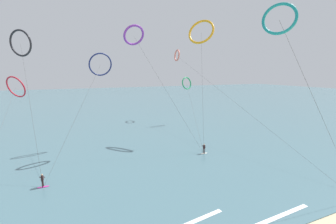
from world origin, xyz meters
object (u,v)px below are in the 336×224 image
Objects in this scene: kite_teal at (280,19)px; kite_coral at (177,55)px; kite_charcoal at (21,43)px; kite_emerald at (187,83)px; kite_amber at (201,32)px; kite_violet at (134,35)px; kite_navy at (100,65)px; surfer_magenta at (43,181)px; surfer_ivory at (204,149)px; kite_crimson at (16,87)px.

kite_coral is at bearing 130.87° from kite_teal.
kite_charcoal is 39.03m from kite_emerald.
kite_amber is 15.06m from kite_violet.
kite_teal reaches higher than kite_navy.
kite_emerald is at bearing 140.85° from surfer_magenta.
kite_violet is at bearing -36.46° from kite_coral.
surfer_ivory and surfer_magenta have the same top height.
kite_violet is at bearing -145.56° from kite_charcoal.
kite_charcoal is at bearing -176.15° from kite_emerald.
surfer_magenta is 0.08× the size of kite_charcoal.
kite_amber is 0.47× the size of kite_coral.
kite_charcoal is 34.85m from kite_teal.
kite_navy is (9.58, 14.74, 14.36)m from surfer_magenta.
kite_amber is 32.03m from kite_charcoal.
surfer_magenta is 0.08× the size of kite_teal.
surfer_ivory is at bearing 108.75° from surfer_magenta.
surfer_magenta is 22.70m from kite_navy.
kite_crimson is (-31.66, 34.42, 9.45)m from surfer_ivory.
kite_navy is 0.33× the size of kite_coral.
kite_charcoal is (-26.58, 9.26, 17.22)m from surfer_ivory.
kite_crimson is at bearing -156.11° from surfer_ivory.
kite_crimson is at bearing -39.76° from kite_charcoal.
kite_coral is at bearing 148.05° from surfer_magenta.
kite_emerald is 11.92m from kite_coral.
kite_charcoal is at bearing -55.02° from kite_coral.
surfer_magenta is 20.82m from kite_charcoal.
kite_emerald is 41.39m from kite_teal.
kite_teal is 49.53m from kite_coral.
kite_amber reaches higher than surfer_magenta.
surfer_ivory is at bearing 132.79° from kite_navy.
kite_navy reaches higher than surfer_magenta.
kite_amber is at bearing -171.63° from kite_crimson.
kite_teal is (24.29, -24.99, 0.67)m from kite_charcoal.
surfer_magenta is at bearing 143.05° from kite_crimson.
kite_charcoal is at bearing -169.86° from kite_teal.
kite_charcoal is at bearing -11.14° from kite_violet.
kite_violet is 1.07× the size of kite_teal.
kite_amber reaches higher than kite_teal.
surfer_ivory is 0.08× the size of kite_violet.
kite_coral is at bearing -109.62° from kite_charcoal.
kite_navy is at bearing -132.69° from kite_amber.
kite_navy is at bearing 169.42° from kite_crimson.
kite_emerald is (23.86, 10.73, -4.33)m from kite_navy.
kite_teal is at bearing 71.99° from surfer_magenta.
kite_coral is at bearing -141.45° from kite_crimson.
kite_coral is at bearing 130.20° from kite_amber.
kite_crimson is at bearing -89.73° from kite_coral.
surfer_ivory is 0.03× the size of kite_coral.
kite_emerald is at bearing -162.60° from kite_navy.
kite_coral reaches higher than surfer_ivory.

